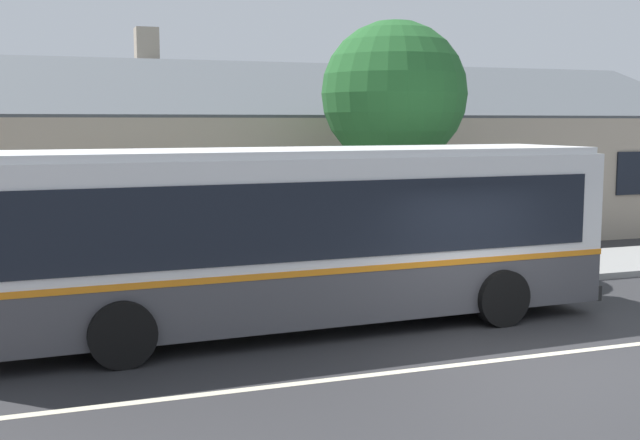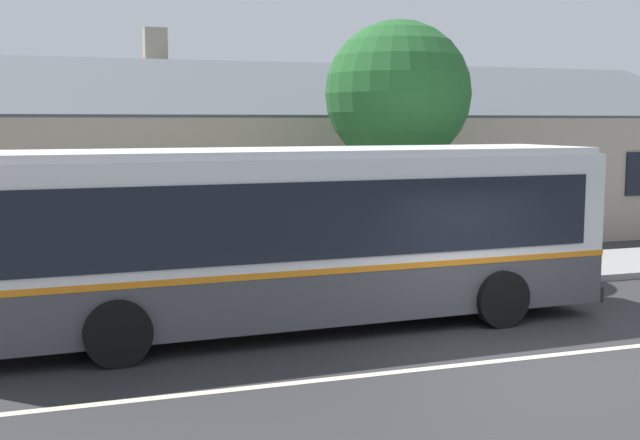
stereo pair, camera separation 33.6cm
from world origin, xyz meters
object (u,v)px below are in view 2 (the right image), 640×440
street_tree_primary (398,95)px  transit_bus (291,232)px  bench_down_street (147,277)px  bus_stop_sign (516,210)px

street_tree_primary → transit_bus: bearing=-133.2°
bench_down_street → street_tree_primary: size_ratio=0.30×
transit_bus → bus_stop_sign: (5.77, 2.09, -0.03)m
transit_bus → bus_stop_sign: size_ratio=4.72×
bench_down_street → transit_bus: bearing=-47.7°
bench_down_street → street_tree_primary: 7.14m
street_tree_primary → bus_stop_sign: bearing=-43.5°
transit_bus → bench_down_street: 3.45m
bench_down_street → street_tree_primary: (5.96, 1.58, 3.60)m
street_tree_primary → bus_stop_sign: street_tree_primary is taller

